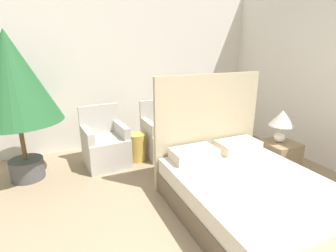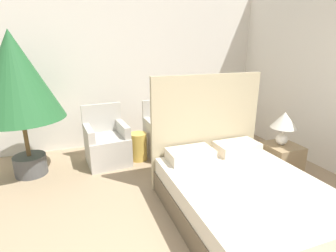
% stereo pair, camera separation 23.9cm
% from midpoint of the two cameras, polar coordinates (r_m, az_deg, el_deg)
% --- Properties ---
extents(wall_back, '(10.00, 0.06, 2.90)m').
position_cam_midpoint_polar(wall_back, '(5.06, -10.04, 12.33)').
color(wall_back, silver).
rests_on(wall_back, ground_plane).
extents(bed, '(1.56, 1.96, 1.51)m').
position_cam_midpoint_polar(bed, '(3.17, 14.55, -13.27)').
color(bed, brown).
rests_on(bed, ground_plane).
extents(armchair_near_window_left, '(0.70, 0.70, 0.94)m').
position_cam_midpoint_polar(armchair_near_window_left, '(4.36, -14.98, -4.45)').
color(armchair_near_window_left, '#B7B2A8').
rests_on(armchair_near_window_left, ground_plane).
extents(armchair_near_window_right, '(0.65, 0.65, 0.94)m').
position_cam_midpoint_polar(armchair_near_window_right, '(4.60, -2.54, -2.70)').
color(armchair_near_window_right, '#B7B2A8').
rests_on(armchair_near_window_right, ground_plane).
extents(potted_palm, '(1.18, 1.18, 2.07)m').
position_cam_midpoint_polar(potted_palm, '(4.08, -32.39, 8.33)').
color(potted_palm, '#4C4C4C').
rests_on(potted_palm, ground_plane).
extents(nightstand, '(0.46, 0.47, 0.50)m').
position_cam_midpoint_polar(nightstand, '(4.23, 21.45, -6.53)').
color(nightstand, '#937A56').
rests_on(nightstand, ground_plane).
extents(table_lamp, '(0.36, 0.36, 0.48)m').
position_cam_midpoint_polar(table_lamp, '(4.04, 22.02, 1.11)').
color(table_lamp, white).
rests_on(table_lamp, nightstand).
extents(side_table, '(0.29, 0.29, 0.47)m').
position_cam_midpoint_polar(side_table, '(4.42, -8.32, -4.62)').
color(side_table, gold).
rests_on(side_table, ground_plane).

